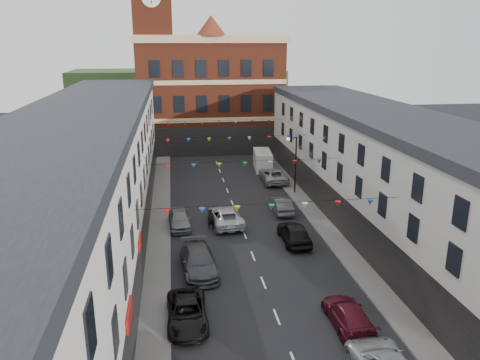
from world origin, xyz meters
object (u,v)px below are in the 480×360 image
car_left_e (180,219)px  car_right_c (348,315)px  car_left_d (199,261)px  car_left_c (187,313)px  car_right_d (294,233)px  pedestrian (211,219)px  white_van (263,160)px  car_right_f (273,175)px  car_right_e (281,205)px  moving_car (226,216)px  street_lamp (293,157)px

car_left_e → car_right_c: bearing=-63.7°
car_left_d → car_left_c: bearing=-104.0°
car_right_d → pedestrian: bearing=-31.8°
car_right_c → white_van: bearing=-92.8°
car_left_c → white_van: bearing=71.4°
car_right_f → pedestrian: pedestrian is taller
car_right_c → car_right_d: (-0.09, 11.41, 0.13)m
car_right_c → car_right_d: size_ratio=0.99×
pedestrian → car_right_d: bearing=-52.9°
car_left_c → car_right_e: 19.07m
pedestrian → car_right_f: bearing=36.0°
car_left_e → pedestrian: (2.61, -0.68, 0.11)m
car_left_c → car_right_f: bearing=67.6°
car_right_e → car_right_f: size_ratio=0.76×
car_right_d → pedestrian: pedestrian is taller
moving_car → car_right_d: bearing=132.3°
car_right_f → pedestrian: size_ratio=3.27×
car_left_c → car_right_e: bearing=60.5°
car_right_e → car_right_d: bearing=86.1°
car_right_c → car_right_d: car_right_d is taller
car_left_d → car_right_d: 8.56m
car_right_e → car_right_f: 9.79m
car_left_e → car_right_c: (8.90, -15.87, -0.07)m
car_right_f → moving_car: car_right_f is taller
car_left_c → moving_car: (3.82, 14.42, 0.10)m
car_left_e → white_van: (10.55, 17.65, 0.38)m
car_left_c → car_left_e: 14.31m
car_right_d → moving_car: 6.68m
car_left_c → car_right_d: (8.69, 9.85, 0.15)m
car_right_c → white_van: size_ratio=0.92×
car_left_d → car_right_c: 10.87m
car_left_d → white_van: (9.42, 25.91, 0.33)m
car_left_d → car_right_d: bearing=21.9°
car_left_c → car_right_d: car_right_d is taller
pedestrian → car_right_e: bearing=2.8°
car_left_c → white_van: (10.43, 31.96, 0.46)m
street_lamp → car_right_e: 6.56m
car_left_c → car_right_d: bearing=48.1°
car_right_c → pedestrian: bearing=-67.5°
street_lamp → moving_car: size_ratio=1.09×
street_lamp → car_right_d: (-2.95, -12.04, -3.09)m
car_right_e → pedestrian: bearing=25.1°
car_left_d → car_right_c: size_ratio=1.17×
street_lamp → moving_car: bearing=-136.3°
car_right_e → car_left_e: bearing=15.0°
white_van → car_right_e: bearing=-89.0°
car_right_d → car_left_d: bearing=25.9°
car_right_c → pedestrian: 16.44m
street_lamp → car_right_c: size_ratio=1.27×
white_van → car_left_d: bearing=-104.5°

